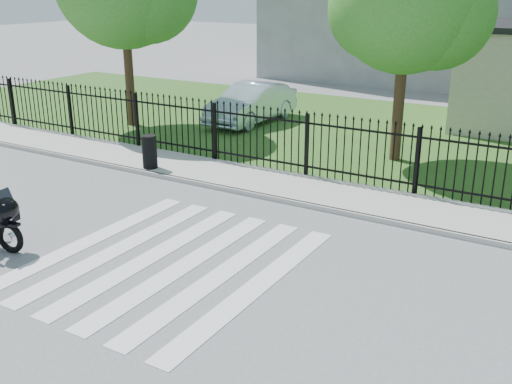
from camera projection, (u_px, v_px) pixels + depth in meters
The scene contains 8 objects.
ground at pixel (168, 261), 11.55m from camera, with size 120.00×120.00×0.00m, color slate.
crosswalk at pixel (168, 261), 11.55m from camera, with size 5.00×5.50×0.01m, color silver, non-canonical shape.
sidewalk at pixel (289, 186), 15.58m from camera, with size 40.00×2.00×0.12m, color #ADAAA3.
curb at pixel (270, 198), 14.77m from camera, with size 40.00×0.12×0.12m, color #ADAAA3.
grass_strip at pixel (381, 133), 21.27m from camera, with size 40.00×12.00×0.02m, color #32581E.
iron_fence at pixel (307, 147), 16.11m from camera, with size 26.00×0.04×1.80m.
parked_car at pixel (251, 103), 22.64m from camera, with size 1.55×4.45×1.47m, color silver.
litter_bin at pixel (150, 152), 16.80m from camera, with size 0.42×0.42×0.94m, color black.
Camera 1 is at (6.82, -8.10, 5.10)m, focal length 42.00 mm.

